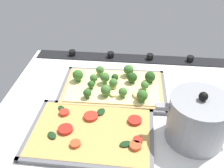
{
  "coord_description": "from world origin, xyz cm",
  "views": [
    {
      "loc": [
        -2.11,
        67.32,
        56.01
      ],
      "look_at": [
        4.89,
        -1.84,
        6.77
      ],
      "focal_mm": 41.78,
      "sensor_mm": 36.0,
      "label": 1
    }
  ],
  "objects_px": {
    "broccoli_pizza": "(115,85)",
    "veggie_pizza_back": "(92,131)",
    "cooking_pot": "(198,119)",
    "baking_tray_back": "(91,133)",
    "baking_tray_front": "(113,89)"
  },
  "relations": [
    {
      "from": "cooking_pot",
      "to": "veggie_pizza_back",
      "type": "bearing_deg",
      "value": 3.28
    },
    {
      "from": "baking_tray_front",
      "to": "veggie_pizza_back",
      "type": "bearing_deg",
      "value": 79.45
    },
    {
      "from": "broccoli_pizza",
      "to": "cooking_pot",
      "type": "bearing_deg",
      "value": 140.56
    },
    {
      "from": "broccoli_pizza",
      "to": "veggie_pizza_back",
      "type": "bearing_deg",
      "value": 78.28
    },
    {
      "from": "baking_tray_back",
      "to": "cooking_pot",
      "type": "relative_size",
      "value": 1.55
    },
    {
      "from": "cooking_pot",
      "to": "baking_tray_back",
      "type": "bearing_deg",
      "value": 3.62
    },
    {
      "from": "baking_tray_front",
      "to": "broccoli_pizza",
      "type": "bearing_deg",
      "value": 174.64
    },
    {
      "from": "broccoli_pizza",
      "to": "veggie_pizza_back",
      "type": "relative_size",
      "value": 1.04
    },
    {
      "from": "baking_tray_back",
      "to": "cooking_pot",
      "type": "distance_m",
      "value": 0.3
    },
    {
      "from": "cooking_pot",
      "to": "broccoli_pizza",
      "type": "bearing_deg",
      "value": -39.44
    },
    {
      "from": "veggie_pizza_back",
      "to": "broccoli_pizza",
      "type": "bearing_deg",
      "value": -101.72
    },
    {
      "from": "baking_tray_front",
      "to": "cooking_pot",
      "type": "xyz_separation_m",
      "value": [
        -0.25,
        0.2,
        0.07
      ]
    },
    {
      "from": "veggie_pizza_back",
      "to": "baking_tray_front",
      "type": "bearing_deg",
      "value": -100.55
    },
    {
      "from": "broccoli_pizza",
      "to": "veggie_pizza_back",
      "type": "xyz_separation_m",
      "value": [
        0.05,
        0.22,
        -0.01
      ]
    },
    {
      "from": "broccoli_pizza",
      "to": "cooking_pot",
      "type": "relative_size",
      "value": 1.5
    }
  ]
}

